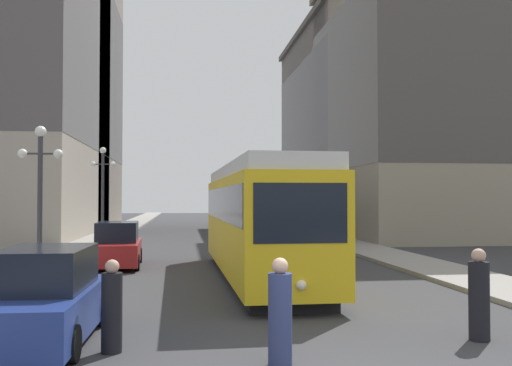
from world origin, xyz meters
TOP-DOWN VIEW (x-y plane):
  - sidewalk_left at (-7.48, 40.00)m, footprint 2.77×120.00m
  - sidewalk_right at (7.48, 40.00)m, footprint 2.77×120.00m
  - streetcar at (0.43, 11.37)m, footprint 2.86×13.55m
  - transit_bus at (4.04, 24.94)m, footprint 2.99×12.48m
  - parked_car_left_near at (-4.79, 3.30)m, footprint 1.99×4.52m
  - parked_car_left_mid at (-4.80, 15.54)m, footprint 2.02×4.51m
  - pedestrian_crossing_near at (-0.53, 1.24)m, footprint 0.40×0.40m
  - pedestrian_crossing_far at (3.63, 2.41)m, footprint 0.40×0.40m
  - pedestrian_on_sidewalk at (-3.41, 2.42)m, footprint 0.38×0.38m
  - lamp_post_left_near at (-6.70, 10.79)m, footprint 1.41×0.36m
  - lamp_post_left_far at (-6.70, 25.01)m, footprint 1.41×0.36m
  - building_left_midblock at (-16.02, 47.07)m, footprint 14.91×18.07m
  - building_right_corner at (16.60, 31.01)m, footprint 16.07×16.67m
  - building_right_midblock at (14.59, 44.56)m, footprint 12.05×21.27m

SIDE VIEW (x-z plane):
  - sidewalk_left at x=-7.48m, z-range 0.00..0.15m
  - sidewalk_right at x=7.48m, z-range 0.00..0.15m
  - pedestrian_on_sidewalk at x=-3.41m, z-range -0.06..1.62m
  - pedestrian_crossing_near at x=-0.53m, z-range -0.06..1.73m
  - pedestrian_crossing_far at x=3.63m, z-range -0.06..1.73m
  - parked_car_left_mid at x=-4.80m, z-range -0.07..1.75m
  - parked_car_left_near at x=-4.79m, z-range -0.07..1.75m
  - transit_bus at x=4.04m, z-range 0.22..3.67m
  - streetcar at x=0.43m, z-range 0.16..4.05m
  - lamp_post_left_near at x=-6.70m, z-range 0.96..5.92m
  - lamp_post_left_far at x=-6.70m, z-range 1.02..6.56m
  - building_right_midblock at x=14.59m, z-range 0.26..19.08m
  - building_right_corner at x=16.60m, z-range 0.28..20.09m
  - building_left_midblock at x=-16.02m, z-range 0.40..26.84m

